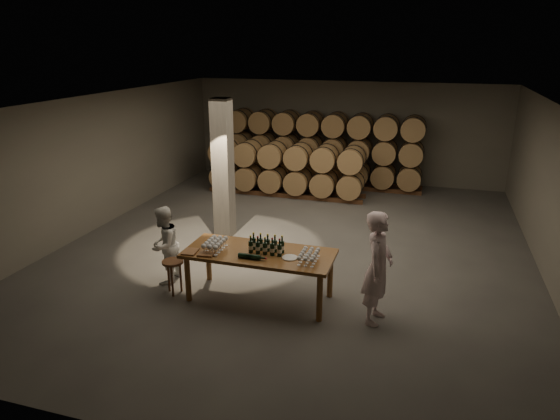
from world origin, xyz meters
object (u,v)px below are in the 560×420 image
(notebook_near, at_px, (206,254))
(person_woman, at_px, (164,245))
(tasting_table, at_px, (259,257))
(person_man, at_px, (378,268))
(stool, at_px, (173,267))
(plate, at_px, (290,258))
(bottle_cluster, at_px, (266,247))

(notebook_near, xyz_separation_m, person_woman, (-1.11, 0.51, -0.17))
(notebook_near, bearing_deg, person_woman, 148.38)
(tasting_table, distance_m, person_man, 2.06)
(person_man, bearing_deg, stool, 100.26)
(plate, relative_size, stool, 0.42)
(plate, distance_m, person_woman, 2.53)
(person_woman, bearing_deg, person_man, 84.06)
(notebook_near, distance_m, stool, 0.84)
(plate, height_order, person_woman, person_woman)
(person_woman, bearing_deg, bottle_cluster, 84.58)
(stool, bearing_deg, plate, 4.45)
(notebook_near, bearing_deg, plate, 4.93)
(bottle_cluster, relative_size, person_woman, 0.40)
(notebook_near, distance_m, person_man, 2.89)
(bottle_cluster, height_order, plate, bottle_cluster)
(tasting_table, relative_size, person_man, 1.38)
(bottle_cluster, bearing_deg, person_man, -4.33)
(bottle_cluster, bearing_deg, notebook_near, -157.65)
(person_man, bearing_deg, bottle_cluster, 94.00)
(bottle_cluster, height_order, stool, bottle_cluster)
(plate, relative_size, person_woman, 0.18)
(bottle_cluster, xyz_separation_m, plate, (0.45, -0.10, -0.11))
(person_woman, bearing_deg, stool, 42.58)
(tasting_table, bearing_deg, person_man, -3.84)
(tasting_table, xyz_separation_m, plate, (0.58, -0.09, 0.11))
(person_man, distance_m, person_woman, 4.00)
(plate, xyz_separation_m, person_man, (1.47, -0.04, 0.04))
(person_woman, bearing_deg, tasting_table, 84.14)
(notebook_near, bearing_deg, bottle_cluster, 15.51)
(plate, height_order, person_man, person_man)
(plate, xyz_separation_m, person_woman, (-2.52, 0.22, -0.16))
(notebook_near, xyz_separation_m, person_man, (2.88, 0.25, 0.03))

